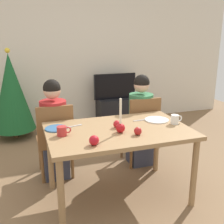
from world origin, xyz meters
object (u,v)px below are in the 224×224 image
at_px(christmas_tree, 12,92).
at_px(plate_right, 157,120).
at_px(person_left_child, 54,131).
at_px(mug_right, 175,119).
at_px(apple_near_candle, 117,124).
at_px(apple_by_right_mug, 94,140).
at_px(plate_left, 56,128).
at_px(candle_centerpiece, 120,126).
at_px(tv_stand, 115,111).
at_px(apple_by_left_plate, 138,131).
at_px(chair_left, 55,137).
at_px(person_right_child, 140,122).
at_px(mug_left, 62,131).
at_px(dining_table, 118,137).
at_px(tv, 115,86).
at_px(chair_right, 141,127).

height_order(christmas_tree, plate_right, christmas_tree).
relative_size(person_left_child, mug_right, 9.16).
bearing_deg(apple_near_candle, apple_by_right_mug, -132.74).
height_order(plate_left, plate_right, same).
bearing_deg(candle_centerpiece, apple_near_candle, 84.96).
relative_size(tv_stand, candle_centerpiece, 1.93).
bearing_deg(mug_right, tv_stand, 86.38).
bearing_deg(tv_stand, person_left_child, -128.33).
height_order(apple_near_candle, apple_by_left_plate, apple_near_candle).
relative_size(chair_left, person_left_child, 0.77).
xyz_separation_m(plate_right, mug_right, (0.13, -0.16, 0.04)).
relative_size(person_left_child, tv_stand, 1.83).
bearing_deg(person_right_child, mug_left, -149.49).
xyz_separation_m(candle_centerpiece, mug_right, (0.63, 0.06, -0.02)).
relative_size(dining_table, apple_by_left_plate, 18.94).
bearing_deg(apple_near_candle, candle_centerpiece, -95.04).
bearing_deg(chair_left, mug_left, -89.84).
xyz_separation_m(tv_stand, plate_right, (-0.27, -2.17, 0.52)).
xyz_separation_m(apple_by_left_plate, apple_by_right_mug, (-0.45, -0.10, 0.01)).
bearing_deg(tv, tv_stand, -90.00).
relative_size(mug_right, apple_near_candle, 1.71).
bearing_deg(apple_by_left_plate, mug_left, 162.68).
bearing_deg(mug_right, chair_right, 97.33).
bearing_deg(apple_by_right_mug, christmas_tree, 105.79).
bearing_deg(tv_stand, plate_right, -97.17).
bearing_deg(candle_centerpiece, chair_right, 52.18).
bearing_deg(apple_by_left_plate, plate_right, 42.19).
xyz_separation_m(chair_left, plate_right, (1.04, -0.48, 0.24)).
bearing_deg(dining_table, apple_by_left_plate, -60.40).
relative_size(plate_right, apple_by_right_mug, 2.98).
bearing_deg(apple_by_right_mug, person_left_child, 103.18).
xyz_separation_m(dining_table, person_left_child, (-0.55, 0.64, -0.10)).
relative_size(chair_left, chair_right, 1.00).
height_order(chair_right, person_left_child, person_left_child).
distance_m(candle_centerpiece, apple_by_left_plate, 0.17).
bearing_deg(mug_left, tv, 60.30).
distance_m(person_right_child, mug_left, 1.27).
distance_m(chair_right, plate_left, 1.21).
relative_size(candle_centerpiece, apple_by_right_mug, 3.83).
relative_size(plate_left, mug_left, 1.64).
xyz_separation_m(dining_table, apple_by_right_mug, (-0.33, -0.31, 0.13)).
bearing_deg(tv_stand, chair_right, -97.73).
relative_size(person_left_child, apple_by_left_plate, 15.86).
distance_m(plate_left, apple_near_candle, 0.60).
distance_m(person_left_child, mug_right, 1.36).
distance_m(tv_stand, candle_centerpiece, 2.58).
distance_m(person_right_child, christmas_tree, 2.16).
bearing_deg(plate_left, tv_stand, 57.46).
distance_m(person_right_child, tv, 1.68).
xyz_separation_m(tv, candle_centerpiece, (-0.77, -2.39, 0.11)).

